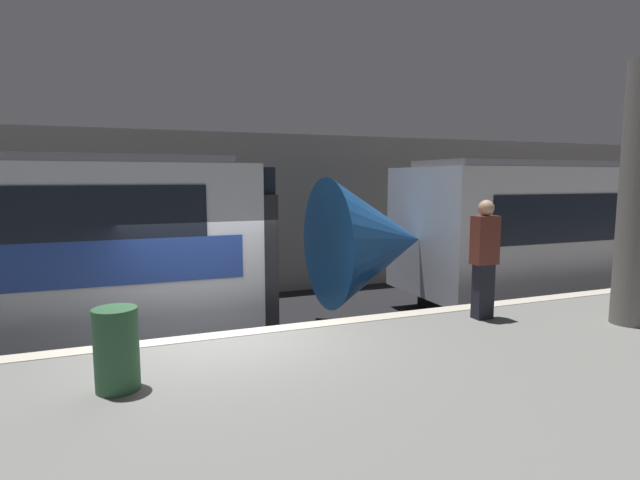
# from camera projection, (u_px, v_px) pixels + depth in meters

# --- Properties ---
(ground_plane) EXTENTS (120.00, 120.00, 0.00)m
(ground_plane) POSITION_uv_depth(u_px,v_px,m) (218.00, 403.00, 7.10)
(ground_plane) COLOR black
(platform) EXTENTS (40.00, 5.33, 1.05)m
(platform) POSITION_uv_depth(u_px,v_px,m) (267.00, 471.00, 4.57)
(platform) COLOR slate
(platform) RESTS_ON ground
(station_rear_barrier) EXTENTS (50.00, 0.15, 4.38)m
(station_rear_barrier) POSITION_uv_depth(u_px,v_px,m) (172.00, 217.00, 12.80)
(station_rear_barrier) COLOR #9E998E
(station_rear_barrier) RESTS_ON ground
(support_pillar_near) EXTENTS (0.51, 0.51, 3.82)m
(support_pillar_near) POSITION_uv_depth(u_px,v_px,m) (638.00, 195.00, 7.17)
(support_pillar_near) COLOR slate
(support_pillar_near) RESTS_ON platform
(person_waiting) EXTENTS (0.38, 0.24, 1.82)m
(person_waiting) POSITION_uv_depth(u_px,v_px,m) (484.00, 256.00, 7.56)
(person_waiting) COLOR black
(person_waiting) RESTS_ON platform
(trash_bin) EXTENTS (0.44, 0.44, 0.85)m
(trash_bin) POSITION_uv_depth(u_px,v_px,m) (116.00, 349.00, 5.05)
(trash_bin) COLOR #2D5B38
(trash_bin) RESTS_ON platform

